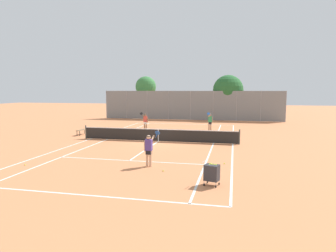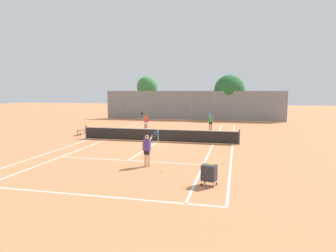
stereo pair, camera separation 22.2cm
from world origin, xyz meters
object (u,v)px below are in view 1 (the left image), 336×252
at_px(player_far_right, 210,121).
at_px(loose_tennis_ball_1, 151,163).
at_px(tree_behind_right, 228,91).
at_px(courtside_bench, 82,130).
at_px(loose_tennis_ball_3, 197,132).
at_px(loose_tennis_ball_2, 175,138).
at_px(player_far_left, 145,121).
at_px(loose_tennis_ball_5, 25,165).
at_px(tennis_net, 158,135).
at_px(loose_tennis_ball_4, 163,171).
at_px(player_near_side, 149,148).
at_px(tree_behind_left, 146,87).
at_px(ball_cart, 212,173).
at_px(loose_tennis_ball_0, 224,163).

xyz_separation_m(player_far_right, loose_tennis_ball_1, (-2.00, -13.73, -0.89)).
bearing_deg(tree_behind_right, loose_tennis_ball_1, -97.39).
xyz_separation_m(player_far_right, courtside_bench, (-10.58, -5.11, -0.52)).
relative_size(player_far_right, loose_tennis_ball_3, 26.88).
bearing_deg(tree_behind_right, loose_tennis_ball_2, -101.96).
bearing_deg(player_far_left, player_far_right, 11.59).
distance_m(loose_tennis_ball_1, tree_behind_right, 25.98).
distance_m(player_far_left, loose_tennis_ball_5, 14.42).
bearing_deg(player_far_left, tennis_net, -64.27).
bearing_deg(loose_tennis_ball_5, loose_tennis_ball_4, 3.28).
xyz_separation_m(loose_tennis_ball_3, courtside_bench, (-9.49, -3.97, 0.38)).
xyz_separation_m(player_near_side, tree_behind_right, (3.23, 26.05, 2.81)).
distance_m(tennis_net, loose_tennis_ball_3, 6.20).
xyz_separation_m(player_far_left, loose_tennis_ball_2, (3.70, -4.25, -0.89)).
relative_size(tennis_net, tree_behind_left, 2.07).
bearing_deg(loose_tennis_ball_4, loose_tennis_ball_5, -176.72).
bearing_deg(ball_cart, courtside_bench, 136.07).
height_order(ball_cart, courtside_bench, ball_cart).
bearing_deg(loose_tennis_ball_0, player_far_right, 97.82).
relative_size(player_near_side, courtside_bench, 1.18).
bearing_deg(loose_tennis_ball_0, loose_tennis_ball_4, -143.16).
height_order(loose_tennis_ball_3, loose_tennis_ball_5, same).
height_order(player_far_left, loose_tennis_ball_4, player_far_left).
relative_size(player_far_left, tree_behind_left, 0.31).
bearing_deg(loose_tennis_ball_4, tree_behind_left, 108.10).
relative_size(loose_tennis_ball_3, loose_tennis_ball_5, 1.00).
xyz_separation_m(ball_cart, player_near_side, (-3.32, 2.39, 0.39)).
xyz_separation_m(courtside_bench, tree_behind_right, (11.89, 16.89, 3.32)).
distance_m(loose_tennis_ball_2, loose_tennis_ball_3, 4.53).
height_order(tennis_net, tree_behind_right, tree_behind_right).
distance_m(player_far_right, tree_behind_right, 12.18).
xyz_separation_m(ball_cart, courtside_bench, (-11.99, 11.55, -0.12)).
height_order(courtside_bench, tree_behind_left, tree_behind_left).
distance_m(player_near_side, loose_tennis_ball_1, 1.05).
bearing_deg(ball_cart, tree_behind_right, 90.19).
distance_m(loose_tennis_ball_0, loose_tennis_ball_1, 3.85).
distance_m(loose_tennis_ball_0, tree_behind_left, 28.59).
relative_size(loose_tennis_ball_1, tree_behind_right, 0.01).
xyz_separation_m(loose_tennis_ball_3, tree_behind_left, (-8.98, 13.84, 4.22)).
relative_size(loose_tennis_ball_0, loose_tennis_ball_4, 1.00).
relative_size(tennis_net, loose_tennis_ball_3, 181.82).
height_order(player_far_right, loose_tennis_ball_3, player_far_right).
relative_size(loose_tennis_ball_2, loose_tennis_ball_4, 1.00).
distance_m(courtside_bench, tree_behind_right, 20.92).
xyz_separation_m(ball_cart, tree_behind_left, (-11.47, 29.35, 3.72)).
relative_size(player_near_side, loose_tennis_ball_1, 26.88).
bearing_deg(loose_tennis_ball_2, player_near_side, -87.21).
xyz_separation_m(ball_cart, loose_tennis_ball_0, (0.38, 3.68, -0.50)).
height_order(loose_tennis_ball_1, tree_behind_left, tree_behind_left).
bearing_deg(courtside_bench, loose_tennis_ball_1, -45.10).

